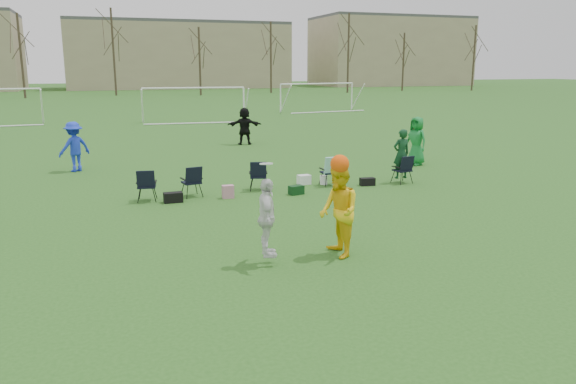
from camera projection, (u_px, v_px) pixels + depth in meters
name	position (u px, v px, depth m)	size (l,w,h in m)	color
ground	(273.00, 291.00, 10.11)	(260.00, 260.00, 0.00)	#25551A
fielder_blue	(74.00, 147.00, 21.37)	(1.23, 0.71, 1.90)	#1B35D0
fielder_green_far	(416.00, 141.00, 22.79)	(0.96, 0.62, 1.96)	#15782F
fielder_black	(245.00, 126.00, 28.70)	(1.76, 0.56, 1.90)	black
center_contest	(319.00, 212.00, 11.62)	(2.26, 1.04, 2.19)	white
sideline_setup	(296.00, 173.00, 18.34)	(9.27, 1.73, 1.86)	#0F3A1E
goal_mid	(194.00, 95.00, 40.49)	(7.40, 0.63, 2.46)	white
goal_right	(317.00, 89.00, 49.80)	(7.35, 1.14, 2.46)	white
tree_line	(116.00, 57.00, 73.55)	(110.28, 3.28, 11.40)	#382B21
building_row	(148.00, 54.00, 99.54)	(126.00, 16.00, 13.00)	tan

